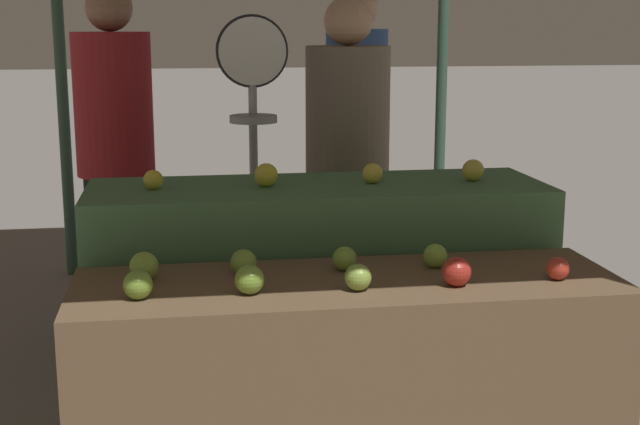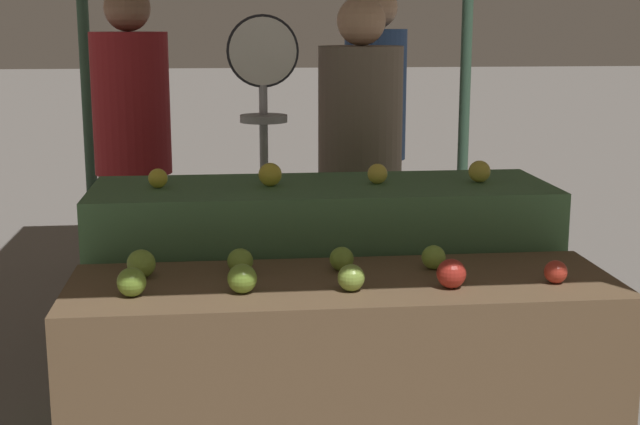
{
  "view_description": "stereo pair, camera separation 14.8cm",
  "coord_description": "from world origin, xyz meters",
  "px_view_note": "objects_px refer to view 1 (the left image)",
  "views": [
    {
      "loc": [
        -0.5,
        -2.57,
        1.54
      ],
      "look_at": [
        -0.04,
        0.3,
        0.93
      ],
      "focal_mm": 50.0,
      "sensor_mm": 36.0,
      "label": 1
    },
    {
      "loc": [
        -0.35,
        -2.59,
        1.54
      ],
      "look_at": [
        -0.04,
        0.3,
        0.93
      ],
      "focal_mm": 50.0,
      "sensor_mm": 36.0,
      "label": 2
    }
  ],
  "objects_px": {
    "person_vendor_at_scale": "(347,155)",
    "person_customer_left": "(356,121)",
    "produce_scale": "(253,116)",
    "person_customer_right": "(115,136)"
  },
  "relations": [
    {
      "from": "produce_scale",
      "to": "person_customer_right",
      "type": "height_order",
      "value": "person_customer_right"
    },
    {
      "from": "produce_scale",
      "to": "person_customer_right",
      "type": "bearing_deg",
      "value": 129.55
    },
    {
      "from": "produce_scale",
      "to": "person_customer_left",
      "type": "bearing_deg",
      "value": 58.58
    },
    {
      "from": "person_vendor_at_scale",
      "to": "person_customer_right",
      "type": "height_order",
      "value": "person_customer_right"
    },
    {
      "from": "person_customer_right",
      "to": "person_vendor_at_scale",
      "type": "bearing_deg",
      "value": 167.51
    },
    {
      "from": "produce_scale",
      "to": "person_vendor_at_scale",
      "type": "bearing_deg",
      "value": 26.62
    },
    {
      "from": "person_customer_right",
      "to": "produce_scale",
      "type": "bearing_deg",
      "value": 143.45
    },
    {
      "from": "person_vendor_at_scale",
      "to": "person_customer_right",
      "type": "bearing_deg",
      "value": -54.11
    },
    {
      "from": "person_vendor_at_scale",
      "to": "person_customer_left",
      "type": "xyz_separation_m",
      "value": [
        0.21,
        0.86,
        0.06
      ]
    },
    {
      "from": "produce_scale",
      "to": "person_customer_right",
      "type": "xyz_separation_m",
      "value": [
        -0.63,
        0.76,
        -0.17
      ]
    }
  ]
}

